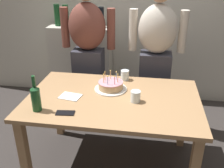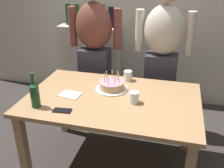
{
  "view_description": "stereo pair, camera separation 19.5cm",
  "coord_description": "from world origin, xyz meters",
  "px_view_note": "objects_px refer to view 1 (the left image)",
  "views": [
    {
      "loc": [
        0.3,
        -1.96,
        1.8
      ],
      "look_at": [
        -0.02,
        0.06,
        0.84
      ],
      "focal_mm": 41.29,
      "sensor_mm": 36.0,
      "label": 1
    },
    {
      "loc": [
        0.49,
        -1.92,
        1.8
      ],
      "look_at": [
        -0.02,
        0.06,
        0.84
      ],
      "focal_mm": 41.29,
      "sensor_mm": 36.0,
      "label": 2
    }
  ],
  "objects_px": {
    "birthday_cake": "(111,86)",
    "person_woman_cardigan": "(156,57)",
    "water_glass_near": "(136,96)",
    "napkin_stack": "(70,97)",
    "cell_phone": "(65,113)",
    "person_man_bearded": "(88,54)",
    "water_glass_far": "(125,75)",
    "wine_bottle": "(36,97)"
  },
  "relations": [
    {
      "from": "person_man_bearded",
      "to": "water_glass_far",
      "type": "bearing_deg",
      "value": 142.19
    },
    {
      "from": "water_glass_far",
      "to": "person_woman_cardigan",
      "type": "xyz_separation_m",
      "value": [
        0.3,
        0.36,
        0.08
      ]
    },
    {
      "from": "water_glass_near",
      "to": "napkin_stack",
      "type": "relative_size",
      "value": 0.54
    },
    {
      "from": "wine_bottle",
      "to": "person_woman_cardigan",
      "type": "distance_m",
      "value": 1.4
    },
    {
      "from": "birthday_cake",
      "to": "person_woman_cardigan",
      "type": "height_order",
      "value": "person_woman_cardigan"
    },
    {
      "from": "water_glass_near",
      "to": "cell_phone",
      "type": "height_order",
      "value": "water_glass_near"
    },
    {
      "from": "wine_bottle",
      "to": "napkin_stack",
      "type": "xyz_separation_m",
      "value": [
        0.19,
        0.26,
        -0.11
      ]
    },
    {
      "from": "birthday_cake",
      "to": "water_glass_far",
      "type": "relative_size",
      "value": 3.02
    },
    {
      "from": "wine_bottle",
      "to": "cell_phone",
      "type": "bearing_deg",
      "value": -3.23
    },
    {
      "from": "cell_phone",
      "to": "person_woman_cardigan",
      "type": "distance_m",
      "value": 1.28
    },
    {
      "from": "wine_bottle",
      "to": "person_woman_cardigan",
      "type": "height_order",
      "value": "person_woman_cardigan"
    },
    {
      "from": "water_glass_near",
      "to": "cell_phone",
      "type": "distance_m",
      "value": 0.59
    },
    {
      "from": "cell_phone",
      "to": "birthday_cake",
      "type": "bearing_deg",
      "value": 52.87
    },
    {
      "from": "birthday_cake",
      "to": "water_glass_near",
      "type": "height_order",
      "value": "birthday_cake"
    },
    {
      "from": "water_glass_near",
      "to": "wine_bottle",
      "type": "bearing_deg",
      "value": -160.77
    },
    {
      "from": "water_glass_near",
      "to": "water_glass_far",
      "type": "xyz_separation_m",
      "value": [
        -0.14,
        0.44,
        0.0
      ]
    },
    {
      "from": "water_glass_far",
      "to": "cell_phone",
      "type": "xyz_separation_m",
      "value": [
        -0.39,
        -0.71,
        -0.05
      ]
    },
    {
      "from": "cell_phone",
      "to": "person_man_bearded",
      "type": "bearing_deg",
      "value": 87.88
    },
    {
      "from": "birthday_cake",
      "to": "napkin_stack",
      "type": "bearing_deg",
      "value": -148.44
    },
    {
      "from": "water_glass_near",
      "to": "wine_bottle",
      "type": "xyz_separation_m",
      "value": [
        -0.76,
        -0.26,
        0.07
      ]
    },
    {
      "from": "person_man_bearded",
      "to": "person_woman_cardigan",
      "type": "xyz_separation_m",
      "value": [
        0.76,
        0.0,
        0.0
      ]
    },
    {
      "from": "cell_phone",
      "to": "water_glass_near",
      "type": "bearing_deg",
      "value": 21.73
    },
    {
      "from": "napkin_stack",
      "to": "water_glass_near",
      "type": "bearing_deg",
      "value": 0.81
    },
    {
      "from": "birthday_cake",
      "to": "person_woman_cardigan",
      "type": "relative_size",
      "value": 0.18
    },
    {
      "from": "cell_phone",
      "to": "napkin_stack",
      "type": "distance_m",
      "value": 0.27
    },
    {
      "from": "water_glass_far",
      "to": "person_man_bearded",
      "type": "height_order",
      "value": "person_man_bearded"
    },
    {
      "from": "person_woman_cardigan",
      "to": "wine_bottle",
      "type": "bearing_deg",
      "value": 49.08
    },
    {
      "from": "napkin_stack",
      "to": "person_man_bearded",
      "type": "bearing_deg",
      "value": 92.29
    },
    {
      "from": "birthday_cake",
      "to": "water_glass_far",
      "type": "height_order",
      "value": "birthday_cake"
    },
    {
      "from": "cell_phone",
      "to": "person_woman_cardigan",
      "type": "xyz_separation_m",
      "value": [
        0.68,
        1.07,
        0.13
      ]
    },
    {
      "from": "cell_phone",
      "to": "person_woman_cardigan",
      "type": "bearing_deg",
      "value": 51.3
    },
    {
      "from": "birthday_cake",
      "to": "cell_phone",
      "type": "relative_size",
      "value": 2.08
    },
    {
      "from": "water_glass_far",
      "to": "person_man_bearded",
      "type": "bearing_deg",
      "value": 142.19
    },
    {
      "from": "water_glass_near",
      "to": "person_man_bearded",
      "type": "bearing_deg",
      "value": 127.12
    },
    {
      "from": "birthday_cake",
      "to": "water_glass_near",
      "type": "bearing_deg",
      "value": -38.4
    },
    {
      "from": "person_woman_cardigan",
      "to": "napkin_stack",
      "type": "bearing_deg",
      "value": 47.79
    },
    {
      "from": "person_man_bearded",
      "to": "person_woman_cardigan",
      "type": "distance_m",
      "value": 0.76
    },
    {
      "from": "water_glass_near",
      "to": "napkin_stack",
      "type": "bearing_deg",
      "value": -179.19
    },
    {
      "from": "birthday_cake",
      "to": "wine_bottle",
      "type": "bearing_deg",
      "value": -138.49
    },
    {
      "from": "person_man_bearded",
      "to": "water_glass_near",
      "type": "bearing_deg",
      "value": 127.12
    },
    {
      "from": "wine_bottle",
      "to": "cell_phone",
      "type": "distance_m",
      "value": 0.26
    },
    {
      "from": "water_glass_near",
      "to": "cell_phone",
      "type": "bearing_deg",
      "value": -152.09
    }
  ]
}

